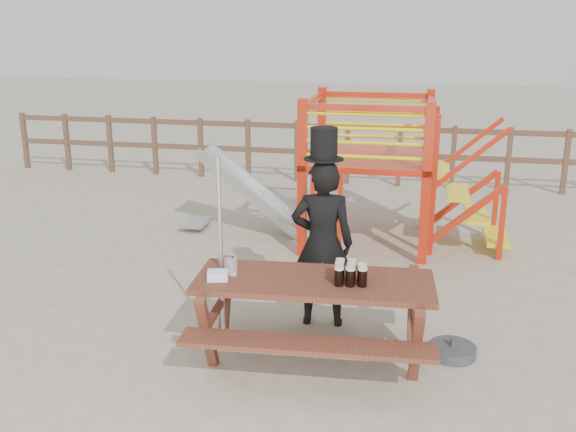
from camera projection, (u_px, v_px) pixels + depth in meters
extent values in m
plane|color=#B7A88E|center=(309.00, 359.00, 5.97)|extent=(60.00, 60.00, 0.00)
cube|color=brown|center=(374.00, 128.00, 12.22)|extent=(15.00, 0.06, 0.10)
cube|color=brown|center=(373.00, 154.00, 12.37)|extent=(15.00, 0.06, 0.10)
cube|color=brown|center=(25.00, 141.00, 13.85)|extent=(0.09, 0.09, 1.20)
cube|color=brown|center=(67.00, 142.00, 13.66)|extent=(0.09, 0.09, 1.20)
cube|color=brown|center=(110.00, 144.00, 13.46)|extent=(0.09, 0.09, 1.20)
cube|color=brown|center=(155.00, 146.00, 13.26)|extent=(0.09, 0.09, 1.20)
cube|color=brown|center=(201.00, 148.00, 13.06)|extent=(0.09, 0.09, 1.20)
cube|color=brown|center=(248.00, 149.00, 12.86)|extent=(0.09, 0.09, 1.20)
cube|color=brown|center=(297.00, 151.00, 12.66)|extent=(0.09, 0.09, 1.20)
cube|color=brown|center=(347.00, 153.00, 12.47)|extent=(0.09, 0.09, 1.20)
cube|color=brown|center=(399.00, 155.00, 12.27)|extent=(0.09, 0.09, 1.20)
cube|color=brown|center=(453.00, 158.00, 12.07)|extent=(0.09, 0.09, 1.20)
cube|color=brown|center=(508.00, 160.00, 11.87)|extent=(0.09, 0.09, 1.20)
cube|color=brown|center=(566.00, 162.00, 11.67)|extent=(0.09, 0.09, 1.20)
cube|color=red|center=(302.00, 179.00, 8.42)|extent=(0.12, 0.12, 2.10)
cube|color=red|center=(426.00, 185.00, 8.10)|extent=(0.12, 0.12, 2.10)
cube|color=red|center=(321.00, 156.00, 9.92)|extent=(0.12, 0.12, 2.10)
cube|color=red|center=(427.00, 160.00, 9.60)|extent=(0.12, 0.12, 2.10)
cube|color=red|center=(369.00, 159.00, 8.97)|extent=(1.72, 1.72, 0.08)
cube|color=red|center=(366.00, 108.00, 7.99)|extent=(1.60, 0.08, 0.08)
cube|color=red|center=(376.00, 95.00, 9.49)|extent=(1.60, 0.08, 0.08)
cube|color=red|center=(313.00, 100.00, 8.90)|extent=(0.08, 1.60, 0.08)
cube|color=red|center=(431.00, 102.00, 8.58)|extent=(0.08, 1.60, 0.08)
cylinder|color=yellow|center=(364.00, 157.00, 8.17)|extent=(1.50, 0.05, 0.05)
cylinder|color=yellow|center=(374.00, 137.00, 9.67)|extent=(1.50, 0.05, 0.05)
cylinder|color=yellow|center=(364.00, 143.00, 8.12)|extent=(1.50, 0.05, 0.05)
cylinder|color=yellow|center=(375.00, 125.00, 9.62)|extent=(1.50, 0.05, 0.05)
cylinder|color=yellow|center=(365.00, 129.00, 8.06)|extent=(1.50, 0.05, 0.05)
cylinder|color=yellow|center=(375.00, 113.00, 9.56)|extent=(1.50, 0.05, 0.05)
cylinder|color=yellow|center=(365.00, 114.00, 8.01)|extent=(1.50, 0.05, 0.05)
cylinder|color=yellow|center=(375.00, 100.00, 9.51)|extent=(1.50, 0.05, 0.05)
cube|color=red|center=(313.00, 216.00, 8.37)|extent=(0.06, 0.06, 1.20)
cube|color=red|center=(340.00, 218.00, 8.30)|extent=(0.06, 0.06, 1.20)
cylinder|color=yellow|center=(326.00, 249.00, 8.47)|extent=(0.36, 0.04, 0.04)
cylinder|color=yellow|center=(326.00, 232.00, 8.40)|extent=(0.36, 0.04, 0.04)
cylinder|color=yellow|center=(326.00, 215.00, 8.33)|extent=(0.36, 0.04, 0.04)
cylinder|color=yellow|center=(327.00, 197.00, 8.26)|extent=(0.36, 0.04, 0.04)
cylinder|color=yellow|center=(327.00, 179.00, 8.19)|extent=(0.36, 0.04, 0.04)
cube|color=yellow|center=(438.00, 170.00, 8.81)|extent=(0.30, 0.90, 0.06)
cube|color=yellow|center=(457.00, 192.00, 8.84)|extent=(0.30, 0.90, 0.06)
cube|color=yellow|center=(476.00, 214.00, 8.87)|extent=(0.30, 0.90, 0.06)
cube|color=yellow|center=(495.00, 236.00, 8.90)|extent=(0.30, 0.90, 0.06)
cube|color=red|center=(467.00, 214.00, 8.45)|extent=(0.95, 0.08, 0.86)
cube|color=red|center=(464.00, 197.00, 9.29)|extent=(0.95, 0.08, 0.86)
cube|color=silver|center=(252.00, 192.00, 9.47)|extent=(1.53, 0.55, 1.21)
cube|color=silver|center=(247.00, 194.00, 9.21)|extent=(1.58, 0.04, 1.28)
cube|color=silver|center=(257.00, 186.00, 9.71)|extent=(1.58, 0.04, 1.28)
cube|color=silver|center=(196.00, 222.00, 9.80)|extent=(0.35, 0.55, 0.05)
cube|color=brown|center=(314.00, 282.00, 5.71)|extent=(2.17, 0.94, 0.05)
cube|color=brown|center=(306.00, 345.00, 5.25)|extent=(2.14, 0.44, 0.04)
cube|color=brown|center=(320.00, 289.00, 6.36)|extent=(2.14, 0.44, 0.04)
cube|color=brown|center=(217.00, 318.00, 5.95)|extent=(0.17, 1.27, 0.76)
cube|color=brown|center=(414.00, 330.00, 5.71)|extent=(0.17, 1.27, 0.76)
imported|color=black|center=(322.00, 244.00, 6.47)|extent=(0.68, 0.49, 1.74)
cube|color=#0E9C3F|center=(323.00, 220.00, 6.55)|extent=(0.07, 0.03, 0.41)
cylinder|color=black|center=(324.00, 159.00, 6.23)|extent=(0.39, 0.39, 0.01)
cylinder|color=black|center=(324.00, 143.00, 6.18)|extent=(0.27, 0.27, 0.30)
cube|color=white|center=(325.00, 130.00, 6.28)|extent=(0.14, 0.02, 0.03)
cylinder|color=#B2B2B7|center=(221.00, 256.00, 5.94)|extent=(0.04, 0.04, 1.87)
cylinder|color=#3B3B40|center=(452.00, 351.00, 6.03)|extent=(0.44, 0.44, 0.10)
cylinder|color=#3B3B40|center=(453.00, 342.00, 6.00)|extent=(0.05, 0.05, 0.09)
cube|color=white|center=(218.00, 275.00, 5.68)|extent=(0.21, 0.18, 0.08)
cylinder|color=black|center=(339.00, 277.00, 5.54)|extent=(0.08, 0.08, 0.15)
cylinder|color=beige|center=(339.00, 268.00, 5.52)|extent=(0.08, 0.08, 0.02)
cylinder|color=black|center=(350.00, 278.00, 5.53)|extent=(0.08, 0.08, 0.15)
cylinder|color=beige|center=(351.00, 269.00, 5.51)|extent=(0.08, 0.08, 0.02)
cylinder|color=black|center=(362.00, 278.00, 5.53)|extent=(0.08, 0.08, 0.15)
cylinder|color=beige|center=(363.00, 269.00, 5.50)|extent=(0.08, 0.08, 0.02)
cylinder|color=black|center=(339.00, 273.00, 5.65)|extent=(0.08, 0.08, 0.15)
cylinder|color=beige|center=(339.00, 264.00, 5.62)|extent=(0.08, 0.08, 0.02)
cylinder|color=black|center=(351.00, 273.00, 5.63)|extent=(0.08, 0.08, 0.15)
cylinder|color=beige|center=(351.00, 264.00, 5.61)|extent=(0.08, 0.08, 0.02)
cylinder|color=black|center=(362.00, 274.00, 5.61)|extent=(0.08, 0.08, 0.15)
cylinder|color=beige|center=(362.00, 265.00, 5.59)|extent=(0.08, 0.08, 0.02)
cylinder|color=black|center=(340.00, 269.00, 5.73)|extent=(0.08, 0.08, 0.15)
cylinder|color=beige|center=(340.00, 260.00, 5.71)|extent=(0.08, 0.08, 0.02)
cylinder|color=black|center=(352.00, 270.00, 5.72)|extent=(0.08, 0.08, 0.15)
cylinder|color=beige|center=(352.00, 261.00, 5.69)|extent=(0.08, 0.08, 0.02)
cylinder|color=silver|center=(233.00, 267.00, 5.78)|extent=(0.08, 0.08, 0.15)
cylinder|color=beige|center=(233.00, 274.00, 5.80)|extent=(0.07, 0.07, 0.02)
cylinder|color=silver|center=(229.00, 266.00, 5.81)|extent=(0.08, 0.08, 0.15)
cylinder|color=beige|center=(229.00, 273.00, 5.83)|extent=(0.07, 0.07, 0.02)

